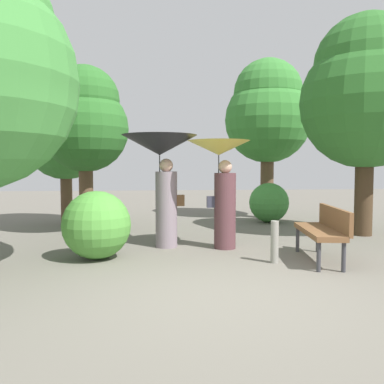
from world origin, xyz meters
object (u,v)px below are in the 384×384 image
at_px(person_right, 221,172).
at_px(path_marker_post, 275,242).
at_px(tree_near_left, 65,131).
at_px(park_bench, 324,228).
at_px(tree_mid_right, 366,92).
at_px(person_left, 161,161).
at_px(tree_far_back, 85,120).
at_px(tree_near_right, 268,112).

distance_m(person_right, path_marker_post, 1.68).
bearing_deg(tree_near_left, person_right, -45.94).
height_order(tree_near_left, path_marker_post, tree_near_left).
height_order(park_bench, tree_mid_right, tree_mid_right).
bearing_deg(tree_near_left, person_left, -54.46).
bearing_deg(park_bench, tree_near_left, -125.98).
distance_m(person_right, tree_near_left, 4.94).
bearing_deg(tree_far_back, tree_mid_right, -7.69).
bearing_deg(person_left, person_right, -99.36).
height_order(person_right, tree_far_back, tree_far_back).
height_order(person_left, tree_near_right, tree_near_right).
height_order(person_left, person_right, person_left).
xyz_separation_m(tree_mid_right, path_marker_post, (-2.60, -2.23, -2.68)).
height_order(tree_far_back, path_marker_post, tree_far_back).
xyz_separation_m(person_left, tree_near_right, (3.05, 3.87, 1.41)).
relative_size(person_left, tree_near_left, 0.57).
xyz_separation_m(person_right, tree_near_left, (-3.37, 3.48, 0.99)).
height_order(person_left, tree_near_left, tree_near_left).
bearing_deg(person_right, person_left, 80.64).
relative_size(person_left, person_right, 1.06).
relative_size(tree_mid_right, tree_far_back, 1.28).
relative_size(person_left, path_marker_post, 3.15).
bearing_deg(tree_far_back, park_bench, -36.31).
relative_size(person_left, tree_mid_right, 0.44).
distance_m(tree_near_left, tree_far_back, 1.80).
bearing_deg(person_left, path_marker_post, -127.05).
relative_size(person_right, tree_near_right, 0.43).
height_order(tree_near_right, tree_mid_right, tree_mid_right).
relative_size(tree_far_back, path_marker_post, 5.62).
xyz_separation_m(tree_far_back, path_marker_post, (3.24, -3.02, -2.11)).
distance_m(person_left, tree_near_left, 4.07).
bearing_deg(person_left, tree_mid_right, -75.97).
bearing_deg(park_bench, tree_mid_right, 148.25).
bearing_deg(park_bench, path_marker_post, -78.31).
bearing_deg(tree_near_left, tree_far_back, -65.53).
bearing_deg(person_left, tree_near_right, -35.25).
bearing_deg(path_marker_post, tree_far_back, 137.06).
distance_m(person_left, park_bench, 2.99).
bearing_deg(path_marker_post, park_bench, 3.78).
bearing_deg(person_right, path_marker_post, -149.11).
relative_size(tree_mid_right, path_marker_post, 7.17).
xyz_separation_m(park_bench, tree_near_right, (0.59, 5.22, 2.45)).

